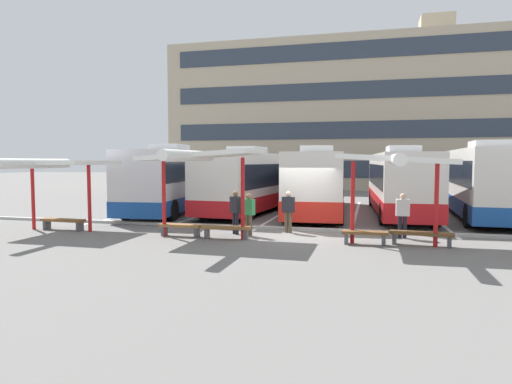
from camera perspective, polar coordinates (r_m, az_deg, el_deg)
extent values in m
plane|color=slate|center=(17.27, 5.42, -5.30)|extent=(160.00, 160.00, 0.00)
cube|color=tan|center=(50.08, 11.41, 9.03)|extent=(35.23, 14.00, 14.53)
cube|color=#2D3847|center=(42.87, 10.83, 2.85)|extent=(32.41, 0.08, 1.60)
cube|color=#2D3847|center=(42.95, 10.90, 7.70)|extent=(32.41, 0.08, 1.60)
cube|color=#2D3847|center=(43.35, 10.96, 12.50)|extent=(32.41, 0.08, 1.60)
cube|color=#2D3847|center=(44.04, 11.03, 17.17)|extent=(32.41, 0.08, 1.60)
cube|color=tan|center=(51.89, 21.84, 18.37)|extent=(3.20, 3.20, 2.80)
cube|color=silver|center=(25.71, -9.63, 1.69)|extent=(3.61, 12.39, 3.01)
cube|color=#194C9E|center=(25.78, -9.60, -0.86)|extent=(3.65, 12.43, 0.72)
cube|color=black|center=(25.70, -9.65, 2.74)|extent=(3.55, 11.42, 0.97)
cube|color=black|center=(31.51, -6.11, 2.79)|extent=(2.18, 0.28, 1.81)
cube|color=silver|center=(24.26, -10.84, 5.52)|extent=(1.69, 2.33, 0.36)
cylinder|color=black|center=(30.41, -8.93, -0.38)|extent=(0.39, 1.02, 1.00)
cylinder|color=black|center=(29.79, -4.75, -0.44)|extent=(0.39, 1.02, 1.00)
cylinder|color=black|center=(22.05, -16.16, -2.12)|extent=(0.39, 1.02, 1.00)
cylinder|color=black|center=(21.19, -10.56, -2.27)|extent=(0.39, 1.02, 1.00)
cube|color=silver|center=(25.27, 0.14, 1.57)|extent=(3.60, 12.29, 2.89)
cube|color=red|center=(25.34, 0.14, -0.85)|extent=(3.65, 12.33, 0.75)
cube|color=black|center=(25.26, 0.14, 2.27)|extent=(3.54, 11.33, 1.17)
cube|color=black|center=(31.00, 3.85, 2.64)|extent=(2.20, 0.28, 1.73)
cube|color=silver|center=(23.83, -1.08, 5.33)|extent=(1.70, 2.33, 0.36)
cylinder|color=black|center=(29.92, 0.90, -0.40)|extent=(0.39, 1.02, 1.00)
cylinder|color=black|center=(29.27, 5.17, -0.52)|extent=(0.39, 1.02, 1.00)
cylinder|color=black|center=(21.70, -6.67, -2.09)|extent=(0.39, 1.02, 1.00)
cylinder|color=black|center=(20.79, -0.96, -2.32)|extent=(0.39, 1.02, 1.00)
cube|color=silver|center=(24.34, 7.94, 1.43)|extent=(3.30, 12.40, 2.88)
cube|color=red|center=(24.41, 7.92, -0.96)|extent=(3.34, 12.44, 0.85)
cube|color=black|center=(24.33, 7.95, 2.24)|extent=(3.27, 11.42, 1.10)
cube|color=black|center=(30.43, 8.55, 2.57)|extent=(2.27, 0.21, 1.73)
cube|color=silver|center=(22.80, 7.78, 5.34)|extent=(1.67, 2.29, 0.36)
cylinder|color=black|center=(29.01, 6.04, -0.56)|extent=(0.36, 1.02, 1.00)
cylinder|color=black|center=(28.91, 10.74, -0.62)|extent=(0.36, 1.02, 1.00)
cylinder|color=black|center=(20.03, 3.83, -2.57)|extent=(0.36, 1.02, 1.00)
cylinder|color=black|center=(19.88, 10.64, -2.68)|extent=(0.36, 1.02, 1.00)
cube|color=silver|center=(24.59, 17.61, 1.29)|extent=(3.02, 12.10, 2.87)
cube|color=red|center=(24.66, 17.56, -1.09)|extent=(3.07, 12.14, 0.82)
cube|color=black|center=(24.58, 17.62, 2.08)|extent=(3.00, 11.14, 1.09)
cube|color=black|center=(30.52, 16.41, 2.44)|extent=(2.12, 0.19, 1.72)
cube|color=silver|center=(23.09, 18.09, 5.12)|extent=(1.55, 2.27, 0.36)
cylinder|color=black|center=(28.95, 14.45, -0.67)|extent=(0.35, 1.01, 1.00)
cylinder|color=black|center=(29.16, 18.78, -0.73)|extent=(0.35, 1.01, 1.00)
cylinder|color=black|center=(20.22, 15.77, -2.65)|extent=(0.35, 1.01, 1.00)
cylinder|color=black|center=(20.51, 21.93, -2.70)|extent=(0.35, 1.01, 1.00)
cube|color=silver|center=(24.52, 26.78, 1.26)|extent=(2.96, 10.81, 3.06)
cube|color=#194C9E|center=(24.59, 26.69, -1.44)|extent=(3.00, 10.85, 0.74)
cube|color=black|center=(24.50, 26.81, 2.24)|extent=(2.96, 9.96, 1.12)
cube|color=black|center=(29.76, 25.00, 2.43)|extent=(2.23, 0.17, 1.84)
cube|color=silver|center=(23.19, 27.49, 5.34)|extent=(1.61, 2.26, 0.36)
cylinder|color=black|center=(28.14, 23.01, -0.99)|extent=(0.34, 1.01, 1.00)
cylinder|color=black|center=(28.50, 27.68, -1.07)|extent=(0.34, 1.01, 1.00)
cylinder|color=black|center=(20.72, 25.31, -2.73)|extent=(0.34, 1.01, 1.00)
cube|color=white|center=(26.99, -12.52, -2.03)|extent=(0.16, 14.00, 0.01)
cube|color=white|center=(25.50, -4.85, -2.29)|extent=(0.16, 14.00, 0.01)
cube|color=white|center=(24.52, 3.60, -2.54)|extent=(0.16, 14.00, 0.01)
cube|color=white|center=(24.11, 12.54, -2.74)|extent=(0.16, 14.00, 0.01)
cube|color=white|center=(24.29, 21.56, -2.87)|extent=(0.16, 14.00, 0.01)
cylinder|color=red|center=(20.34, -26.39, -0.57)|extent=(0.14, 0.14, 2.63)
cylinder|color=red|center=(18.75, -20.35, -0.76)|extent=(0.14, 0.14, 2.63)
cube|color=white|center=(19.46, -23.61, 3.43)|extent=(3.60, 3.03, 0.16)
cylinder|color=white|center=(18.41, -26.22, 3.25)|extent=(0.36, 3.60, 0.36)
cube|color=brown|center=(19.69, -23.24, -3.29)|extent=(1.92, 0.52, 0.10)
cube|color=#4C4C51|center=(20.24, -24.95, -3.79)|extent=(0.14, 0.34, 0.35)
cube|color=#4C4C51|center=(19.21, -21.40, -4.10)|extent=(0.14, 0.34, 0.35)
cylinder|color=red|center=(16.91, -11.58, -0.62)|extent=(0.14, 0.14, 2.90)
cylinder|color=red|center=(15.82, -1.69, -0.85)|extent=(0.14, 0.14, 2.90)
cube|color=white|center=(16.25, -6.85, 4.65)|extent=(4.02, 2.66, 0.42)
cylinder|color=white|center=(15.16, -8.46, 4.57)|extent=(0.36, 4.02, 0.36)
cube|color=brown|center=(16.83, -9.55, -4.21)|extent=(1.61, 0.44, 0.10)
cube|color=#4C4C51|center=(17.14, -11.52, -4.85)|extent=(0.12, 0.34, 0.35)
cube|color=#4C4C51|center=(16.61, -7.49, -5.08)|extent=(0.12, 0.34, 0.35)
cube|color=brown|center=(16.11, -3.79, -4.53)|extent=(1.75, 0.56, 0.10)
cube|color=#4C4C51|center=(16.33, -6.22, -5.23)|extent=(0.15, 0.34, 0.35)
cube|color=#4C4C51|center=(16.00, -1.29, -5.39)|extent=(0.15, 0.34, 0.35)
cylinder|color=red|center=(15.46, 12.14, -1.31)|extent=(0.14, 0.14, 2.76)
cylinder|color=red|center=(15.59, 21.86, -1.47)|extent=(0.14, 0.14, 2.76)
cube|color=white|center=(15.41, 17.13, 4.02)|extent=(3.64, 2.74, 0.35)
cylinder|color=white|center=(14.19, 17.37, 3.91)|extent=(0.36, 3.63, 0.36)
cube|color=brown|center=(15.41, 13.62, -5.02)|extent=(1.51, 0.45, 0.10)
cube|color=#4C4C51|center=(15.45, 11.36, -5.81)|extent=(0.13, 0.34, 0.35)
cube|color=#4C4C51|center=(15.46, 15.85, -5.87)|extent=(0.13, 0.34, 0.35)
cube|color=brown|center=(15.76, 20.21, -4.95)|extent=(2.03, 0.64, 0.10)
cube|color=#4C4C51|center=(15.83, 17.11, -5.68)|extent=(0.16, 0.35, 0.35)
cube|color=#4C4C51|center=(15.82, 23.27, -5.83)|extent=(0.16, 0.35, 0.35)
cube|color=#ADADA8|center=(18.08, 5.84, -4.70)|extent=(44.00, 0.24, 0.12)
cylinder|color=brown|center=(16.81, -1.16, -4.20)|extent=(0.14, 0.14, 0.78)
cylinder|color=brown|center=(16.71, -0.72, -4.25)|extent=(0.14, 0.14, 0.78)
cube|color=#338C4C|center=(16.67, -0.94, -1.91)|extent=(0.50, 0.38, 0.58)
sphere|color=#936B4C|center=(16.64, -0.95, -0.54)|extent=(0.21, 0.21, 0.21)
cylinder|color=black|center=(17.18, -2.75, -3.97)|extent=(0.14, 0.14, 0.82)
cylinder|color=black|center=(17.04, -2.44, -4.03)|extent=(0.14, 0.14, 0.82)
cube|color=#26262D|center=(17.02, -2.60, -1.61)|extent=(0.51, 0.47, 0.61)
sphere|color=#936B4C|center=(16.99, -2.61, -0.21)|extent=(0.22, 0.22, 0.22)
cylinder|color=brown|center=(17.55, 3.85, -3.84)|extent=(0.14, 0.14, 0.80)
cylinder|color=brown|center=(17.49, 4.34, -3.86)|extent=(0.14, 0.14, 0.80)
cube|color=#26262D|center=(17.44, 4.11, -1.59)|extent=(0.50, 0.30, 0.60)
sphere|color=beige|center=(17.41, 4.11, -0.26)|extent=(0.22, 0.22, 0.22)
cylinder|color=black|center=(17.09, 18.30, -4.23)|extent=(0.14, 0.14, 0.80)
cylinder|color=black|center=(17.07, 17.76, -4.23)|extent=(0.14, 0.14, 0.80)
cube|color=silver|center=(17.00, 18.08, -1.89)|extent=(0.48, 0.25, 0.60)
sphere|color=beige|center=(16.97, 18.11, -0.52)|extent=(0.22, 0.22, 0.22)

